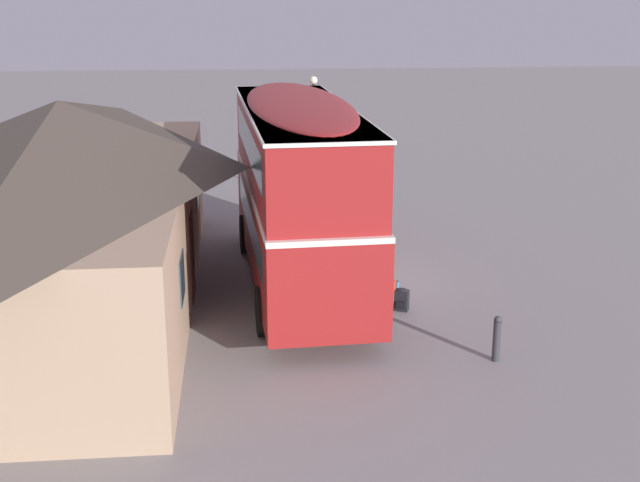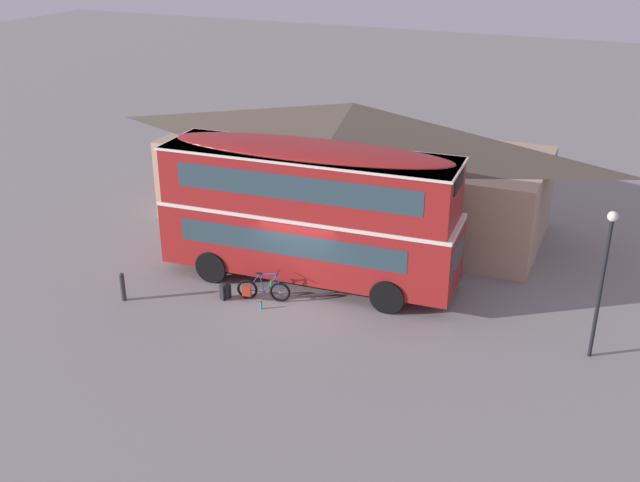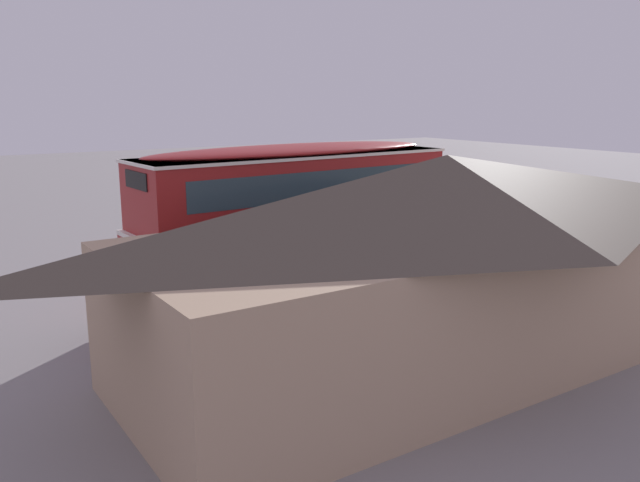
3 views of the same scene
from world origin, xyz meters
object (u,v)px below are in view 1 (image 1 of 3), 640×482
at_px(kerb_bollard, 497,338).
at_px(street_lamp, 314,124).
at_px(backpack_on_ground, 402,299).
at_px(touring_bicycle, 379,280).
at_px(water_bottle_blue_sports, 397,286).
at_px(double_decker_bus, 299,184).

bearing_deg(kerb_bollard, street_lamp, 10.60).
relative_size(backpack_on_ground, street_lamp, 0.13).
height_order(touring_bicycle, street_lamp, street_lamp).
xyz_separation_m(touring_bicycle, street_lamp, (9.99, 0.83, 2.35)).
bearing_deg(water_bottle_blue_sports, double_decker_bus, 76.87).
relative_size(backpack_on_ground, water_bottle_blue_sports, 2.14).
distance_m(touring_bicycle, water_bottle_blue_sports, 0.63).
xyz_separation_m(water_bottle_blue_sports, kerb_bollard, (-4.32, -1.28, 0.38)).
relative_size(double_decker_bus, street_lamp, 2.29).
bearing_deg(water_bottle_blue_sports, kerb_bollard, -163.53).
distance_m(touring_bicycle, backpack_on_ground, 1.18).
bearing_deg(backpack_on_ground, touring_bicycle, 18.80).
height_order(touring_bicycle, water_bottle_blue_sports, touring_bicycle).
bearing_deg(touring_bicycle, double_decker_bus, 66.71).
distance_m(backpack_on_ground, kerb_bollard, 3.28).
bearing_deg(backpack_on_ground, kerb_bollard, -154.34).
distance_m(street_lamp, kerb_bollard, 14.47).
distance_m(water_bottle_blue_sports, street_lamp, 10.16).
xyz_separation_m(touring_bicycle, water_bottle_blue_sports, (0.25, -0.52, -0.25)).
bearing_deg(street_lamp, kerb_bollard, -169.40).
relative_size(touring_bicycle, water_bottle_blue_sports, 6.68).
height_order(double_decker_bus, touring_bicycle, double_decker_bus).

